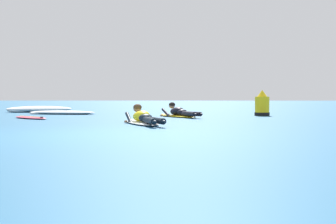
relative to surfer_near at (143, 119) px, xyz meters
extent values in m
plane|color=#235B84|center=(-0.92, 6.82, -0.14)|extent=(120.00, 120.00, 0.00)
ellipsoid|color=white|center=(-0.04, 0.11, -0.10)|extent=(1.31, 2.34, 0.07)
ellipsoid|color=white|center=(-0.41, 1.13, -0.09)|extent=(0.26, 0.26, 0.06)
ellipsoid|color=yellow|center=(-0.06, 0.16, 0.06)|extent=(0.62, 0.81, 0.35)
ellipsoid|color=black|center=(0.08, -0.23, 0.03)|extent=(0.42, 0.38, 0.20)
cylinder|color=black|center=(0.22, -0.84, 0.00)|extent=(0.40, 0.94, 0.14)
ellipsoid|color=black|center=(0.36, -1.29, 0.00)|extent=(0.17, 0.24, 0.08)
cylinder|color=black|center=(0.37, -0.79, 0.00)|extent=(0.50, 0.92, 0.14)
ellipsoid|color=black|center=(0.55, -1.22, 0.00)|extent=(0.17, 0.24, 0.08)
cylinder|color=black|center=(-0.40, 0.45, -0.02)|extent=(0.29, 0.59, 0.34)
sphere|color=#8C6647|center=(-0.53, 0.81, -0.12)|extent=(0.09, 0.09, 0.09)
cylinder|color=black|center=(0.02, 0.58, -0.02)|extent=(0.29, 0.59, 0.34)
sphere|color=#8C6647|center=(-0.10, 0.92, -0.12)|extent=(0.09, 0.09, 0.09)
sphere|color=#8C6647|center=(-0.20, 0.55, 0.25)|extent=(0.21, 0.21, 0.21)
ellipsoid|color=#47331E|center=(-0.19, 0.53, 0.28)|extent=(0.28, 0.26, 0.16)
ellipsoid|color=yellow|center=(0.78, 4.03, -0.10)|extent=(1.56, 2.21, 0.07)
ellipsoid|color=yellow|center=(0.26, 4.97, -0.09)|extent=(0.26, 0.27, 0.06)
ellipsoid|color=black|center=(0.76, 4.08, 0.06)|extent=(0.65, 0.74, 0.34)
ellipsoid|color=black|center=(0.94, 3.76, 0.03)|extent=(0.43, 0.41, 0.20)
cylinder|color=black|center=(1.14, 3.23, 0.00)|extent=(0.48, 0.80, 0.14)
ellipsoid|color=black|center=(1.32, 2.86, 0.00)|extent=(0.19, 0.24, 0.08)
cylinder|color=black|center=(1.28, 3.31, 0.00)|extent=(0.56, 0.76, 0.14)
ellipsoid|color=black|center=(1.50, 2.96, 0.00)|extent=(0.19, 0.24, 0.08)
cylinder|color=black|center=(0.39, 4.27, -0.02)|extent=(0.38, 0.57, 0.35)
sphere|color=tan|center=(0.20, 4.62, -0.12)|extent=(0.09, 0.09, 0.09)
cylinder|color=black|center=(0.79, 4.47, -0.02)|extent=(0.38, 0.57, 0.35)
sphere|color=tan|center=(0.60, 4.80, -0.12)|extent=(0.09, 0.09, 0.09)
sphere|color=tan|center=(0.57, 4.40, 0.25)|extent=(0.21, 0.21, 0.21)
ellipsoid|color=black|center=(0.58, 4.38, 0.28)|extent=(0.29, 0.28, 0.16)
ellipsoid|color=#E54C66|center=(-3.75, 2.78, -0.10)|extent=(1.66, 1.69, 0.07)
cube|color=yellow|center=(-3.75, 2.78, -0.06)|extent=(1.12, 1.15, 0.01)
cone|color=black|center=(-3.23, 2.25, -0.13)|extent=(0.14, 0.14, 0.16)
ellipsoid|color=white|center=(-3.73, 6.31, -0.06)|extent=(2.86, 1.45, 0.15)
ellipsoid|color=white|center=(-3.03, 6.29, -0.08)|extent=(0.99, 0.45, 0.10)
ellipsoid|color=white|center=(-4.55, 6.40, -0.10)|extent=(1.03, 0.54, 0.08)
ellipsoid|color=white|center=(-5.36, 8.62, 0.00)|extent=(3.02, 2.11, 0.27)
ellipsoid|color=white|center=(-4.78, 9.05, -0.04)|extent=(1.15, 0.96, 0.19)
ellipsoid|color=white|center=(-6.10, 8.19, -0.06)|extent=(1.10, 0.75, 0.15)
cylinder|color=yellow|center=(3.76, 5.20, 0.20)|extent=(0.51, 0.51, 0.68)
cone|color=yellow|center=(3.76, 5.20, 0.66)|extent=(0.36, 0.36, 0.24)
cylinder|color=black|center=(3.76, 5.20, -0.08)|extent=(0.53, 0.53, 0.12)
camera|label=1|loc=(1.03, -11.09, 0.54)|focal=48.71mm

